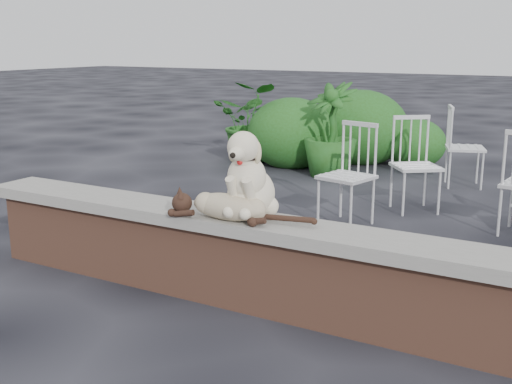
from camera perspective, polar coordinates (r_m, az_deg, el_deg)
The scene contains 11 objects.
ground at distance 3.85m, azimuth 11.53°, elevation -12.50°, with size 60.00×60.00×0.00m, color black.
brick_wall at distance 3.75m, azimuth 11.71°, elevation -9.06°, with size 6.00×0.30×0.50m, color brown.
capstone at distance 3.65m, azimuth 11.92°, elevation -4.85°, with size 6.20×0.40×0.08m, color slate.
dog at distance 3.98m, azimuth -0.44°, elevation 1.78°, with size 0.37×0.49×0.57m, color beige, non-canonical shape.
cat at distance 3.94m, azimuth -2.54°, elevation -1.18°, with size 1.12×0.27×0.19m, color tan, non-canonical shape.
chair_b at distance 5.87m, azimuth 8.13°, elevation 1.52°, with size 0.56×0.56×0.94m, color silver, non-canonical shape.
chair_e at distance 7.78m, azimuth 18.27°, elevation 3.89°, with size 0.56×0.56×0.94m, color silver, non-canonical shape.
chair_a at distance 6.49m, azimuth 14.17°, elevation 2.38°, with size 0.56×0.56×0.94m, color silver, non-canonical shape.
potted_plant_a at distance 8.92m, azimuth -0.30°, elevation 6.32°, with size 1.02×0.88×1.13m, color #204D16.
potted_plant_b at distance 7.97m, azimuth 6.69°, elevation 5.56°, with size 0.66×0.66×1.18m, color #204D16.
shrubbery at distance 8.86m, azimuth 7.68°, elevation 5.34°, with size 2.50×1.91×1.07m.
Camera 1 is at (1.03, -3.32, 1.67)m, focal length 44.57 mm.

